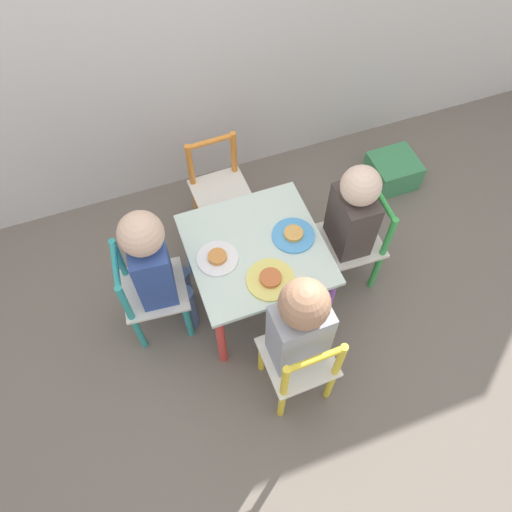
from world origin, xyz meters
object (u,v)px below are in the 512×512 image
chair_orange (220,192)px  plate_front (270,279)px  chair_yellow (300,364)px  plate_right (293,235)px  kids_table (256,256)px  child_right (348,221)px  chair_green (354,242)px  chair_teal (150,293)px  plate_left (218,258)px  child_front (297,328)px  storage_bin (393,171)px  child_left (156,265)px

chair_orange → plate_front: size_ratio=2.77×
chair_yellow → plate_right: 0.51m
kids_table → chair_yellow: (0.01, -0.46, -0.10)m
child_right → chair_green: bearing=90.0°
plate_right → chair_teal: bearing=176.1°
chair_green → chair_teal: same height
plate_front → plate_left: bearing=135.0°
chair_yellow → plate_left: chair_yellow is taller
child_front → chair_yellow: bearing=90.0°
chair_orange → plate_right: bearing=-70.8°
child_right → storage_bin: (0.54, 0.44, -0.36)m
child_right → child_front: (-0.39, -0.38, 0.03)m
chair_teal → plate_front: size_ratio=2.77×
child_left → child_front: 0.60m
chair_green → storage_bin: chair_green is taller
child_right → kids_table: bearing=-90.0°
chair_teal → child_right: bearing=-88.6°
chair_orange → plate_front: 0.65m
chair_green → child_front: bearing=-47.4°
child_right → child_front: 0.55m
plate_front → storage_bin: plate_front is taller
chair_orange → child_front: child_front is taller
chair_yellow → child_left: child_left is taller
chair_teal → storage_bin: size_ratio=2.17×
chair_green → chair_orange: same height
plate_left → storage_bin: size_ratio=0.69×
chair_yellow → child_right: child_right is taller
plate_left → chair_teal: bearing=171.8°
child_front → child_left: bearing=-48.4°
chair_teal → child_front: bearing=-128.1°
chair_orange → storage_bin: (0.95, -0.03, -0.18)m
chair_green → plate_front: bearing=-70.4°
child_right → plate_right: (-0.24, 0.02, -0.01)m
child_right → plate_right: child_right is taller
chair_yellow → kids_table: bearing=-90.0°
child_left → chair_green: bearing=-88.3°
chair_green → chair_yellow: same height
plate_right → plate_front: 0.23m
chair_yellow → storage_bin: chair_yellow is taller
child_right → chair_yellow: bearing=-38.8°
chair_teal → child_right: size_ratio=0.71×
chair_green → child_front: size_ratio=0.68×
kids_table → chair_green: bearing=-2.2°
chair_orange → child_left: child_left is taller
chair_teal → chair_yellow: (0.47, -0.50, 0.00)m
chair_green → chair_yellow: bearing=-43.2°
chair_teal → plate_left: (0.30, -0.04, 0.17)m
chair_green → plate_front: (-0.46, -0.14, 0.17)m
chair_yellow → storage_bin: 1.30m
child_front → plate_left: (-0.17, 0.40, -0.04)m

